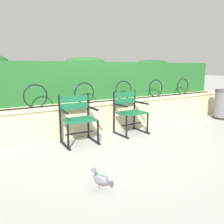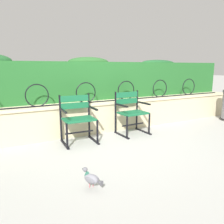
{
  "view_description": "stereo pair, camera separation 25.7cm",
  "coord_description": "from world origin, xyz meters",
  "px_view_note": "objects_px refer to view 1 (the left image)",
  "views": [
    {
      "loc": [
        -2.06,
        -3.29,
        1.37
      ],
      "look_at": [
        0.0,
        0.11,
        0.55
      ],
      "focal_mm": 35.53,
      "sensor_mm": 36.0,
      "label": 1
    },
    {
      "loc": [
        -1.84,
        -3.42,
        1.37
      ],
      "look_at": [
        0.0,
        0.11,
        0.55
      ],
      "focal_mm": 35.53,
      "sensor_mm": 36.0,
      "label": 2
    }
  ],
  "objects_px": {
    "park_chair_right": "(129,111)",
    "pigeon_near_chairs": "(101,179)",
    "park_chair_left": "(78,118)",
    "trash_bin": "(222,105)"
  },
  "relations": [
    {
      "from": "park_chair_left",
      "to": "trash_bin",
      "type": "distance_m",
      "value": 4.03
    },
    {
      "from": "park_chair_left",
      "to": "park_chair_right",
      "type": "distance_m",
      "value": 1.16
    },
    {
      "from": "pigeon_near_chairs",
      "to": "trash_bin",
      "type": "bearing_deg",
      "value": 17.41
    },
    {
      "from": "park_chair_right",
      "to": "pigeon_near_chairs",
      "type": "xyz_separation_m",
      "value": [
        -1.55,
        -1.62,
        -0.35
      ]
    },
    {
      "from": "park_chair_right",
      "to": "trash_bin",
      "type": "xyz_separation_m",
      "value": [
        2.87,
        -0.23,
        -0.09
      ]
    },
    {
      "from": "park_chair_right",
      "to": "pigeon_near_chairs",
      "type": "relative_size",
      "value": 3.15
    },
    {
      "from": "pigeon_near_chairs",
      "to": "trash_bin",
      "type": "xyz_separation_m",
      "value": [
        4.42,
        1.39,
        0.26
      ]
    },
    {
      "from": "park_chair_left",
      "to": "pigeon_near_chairs",
      "type": "xyz_separation_m",
      "value": [
        -0.39,
        -1.6,
        -0.35
      ]
    },
    {
      "from": "park_chair_right",
      "to": "trash_bin",
      "type": "distance_m",
      "value": 2.88
    },
    {
      "from": "park_chair_left",
      "to": "pigeon_near_chairs",
      "type": "height_order",
      "value": "park_chair_left"
    }
  ]
}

